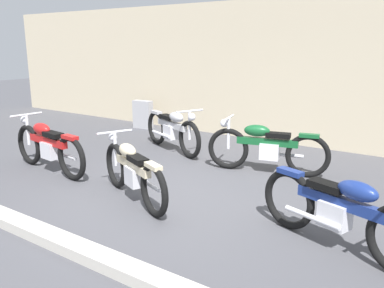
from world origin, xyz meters
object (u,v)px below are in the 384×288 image
at_px(motorcycle_red, 48,146).
at_px(motorcycle_silver, 172,129).
at_px(motorcycle_blue, 341,211).
at_px(motorcycle_green, 266,147).
at_px(stone_marker, 143,114).
at_px(motorcycle_cream, 133,171).

bearing_deg(motorcycle_red, motorcycle_silver, -105.12).
relative_size(motorcycle_blue, motorcycle_silver, 1.01).
bearing_deg(motorcycle_silver, motorcycle_red, -88.55).
bearing_deg(motorcycle_silver, motorcycle_green, 16.06).
relative_size(motorcycle_red, motorcycle_silver, 1.06).
xyz_separation_m(stone_marker, motorcycle_cream, (3.17, -3.80, 0.06)).
bearing_deg(motorcycle_silver, stone_marker, 168.21).
xyz_separation_m(stone_marker, motorcycle_red, (1.13, -3.65, 0.09)).
height_order(stone_marker, motorcycle_green, motorcycle_green).
bearing_deg(motorcycle_blue, motorcycle_silver, 168.23).
distance_m(motorcycle_blue, motorcycle_red, 4.77).
bearing_deg(motorcycle_green, motorcycle_cream, 51.62).
xyz_separation_m(motorcycle_blue, motorcycle_red, (-4.77, -0.02, 0.01)).
xyz_separation_m(motorcycle_red, motorcycle_cream, (2.05, -0.15, -0.03)).
xyz_separation_m(motorcycle_green, motorcycle_red, (-3.03, -2.01, 0.00)).
bearing_deg(motorcycle_silver, motorcycle_blue, -7.18).
relative_size(motorcycle_green, motorcycle_cream, 1.11).
height_order(motorcycle_red, motorcycle_silver, same).
xyz_separation_m(motorcycle_silver, motorcycle_cream, (1.16, -2.41, -0.03)).
bearing_deg(motorcycle_green, motorcycle_blue, 117.28).
relative_size(motorcycle_blue, motorcycle_red, 0.95).
bearing_deg(stone_marker, motorcycle_blue, -31.63).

